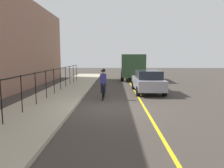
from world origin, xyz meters
TOP-DOWN VIEW (x-y plane):
  - ground_plane at (0.00, 0.00)m, footprint 80.00×80.00m
  - lane_line_centre at (0.00, -1.60)m, footprint 36.00×0.12m
  - sidewalk at (0.00, 3.40)m, footprint 40.00×3.20m
  - iron_fence at (1.00, 3.80)m, footprint 20.55×0.04m
  - cyclist_lead at (2.41, 0.57)m, footprint 1.71×0.36m
  - patrol_sedan at (4.75, -2.44)m, footprint 4.42×1.97m
  - box_truck_background at (13.71, -2.09)m, footprint 6.79×2.73m

SIDE VIEW (x-z plane):
  - ground_plane at x=0.00m, z-range 0.00..0.00m
  - lane_line_centre at x=0.00m, z-range 0.00..0.01m
  - sidewalk at x=0.00m, z-range 0.00..0.15m
  - patrol_sedan at x=4.75m, z-range 0.03..1.61m
  - cyclist_lead at x=2.41m, z-range 0.00..1.82m
  - iron_fence at x=1.00m, z-range 0.51..2.11m
  - box_truck_background at x=13.71m, z-range 0.16..2.94m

